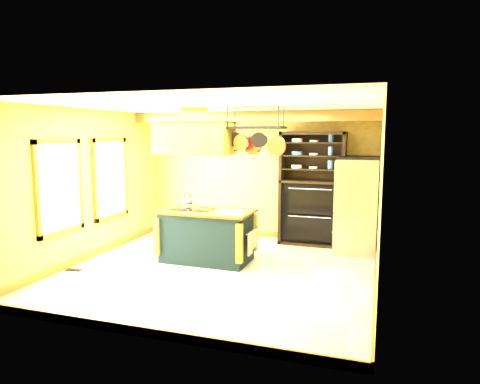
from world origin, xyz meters
The scene contains 15 objects.
floor centered at (0.00, 0.00, 0.00)m, with size 5.00×5.00×0.00m, color beige.
ceiling centered at (0.00, 0.00, 2.70)m, with size 5.00×5.00×0.00m, color white.
wall_back centered at (0.00, 2.50, 1.35)m, with size 5.00×0.02×2.70m, color #E6D354.
wall_front centered at (0.00, -2.50, 1.35)m, with size 5.00×0.02×2.70m, color #E6D354.
wall_left centered at (-2.50, 0.00, 1.35)m, with size 0.02×5.00×2.70m, color #E6D354.
wall_right centered at (2.50, 0.00, 1.35)m, with size 0.02×5.00×2.70m, color #E6D354.
ceiling_beam centered at (0.00, 1.70, 2.59)m, with size 5.00×0.15×0.20m, color olive.
window_near centered at (-2.47, -0.80, 1.40)m, with size 0.06×1.06×1.56m.
window_far centered at (-2.47, 0.60, 1.40)m, with size 0.06×1.06×1.56m.
kitchen_island centered at (-0.40, 0.43, 0.47)m, with size 1.67×0.95×1.11m.
range_hood centered at (-0.60, 0.42, 2.24)m, with size 1.41×0.79×0.80m.
pot_rack centered at (0.52, 0.42, 2.24)m, with size 1.05×0.48×0.80m.
refrigerator centered at (2.09, 1.90, 0.87)m, with size 0.78×0.92×1.79m.
hutch centered at (1.20, 2.25, 0.89)m, with size 1.30×0.59×2.30m.
floor_register centered at (-2.30, -0.76, 0.01)m, with size 0.28×0.12×0.01m, color black.
Camera 1 is at (2.46, -6.46, 2.27)m, focal length 32.00 mm.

